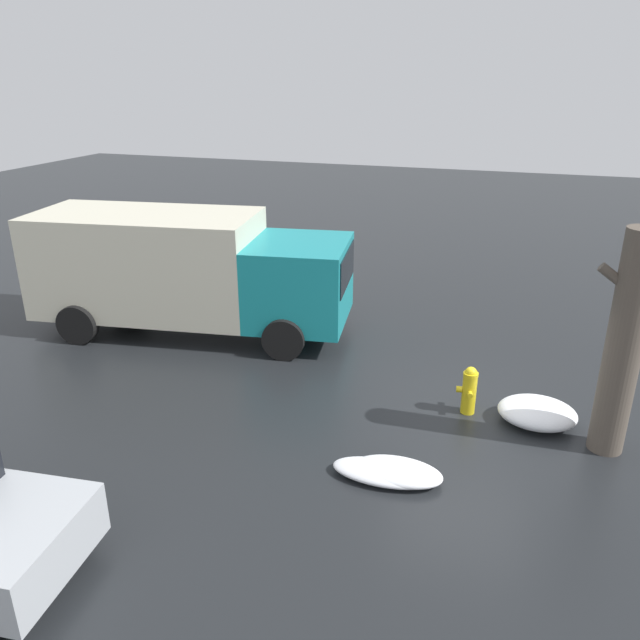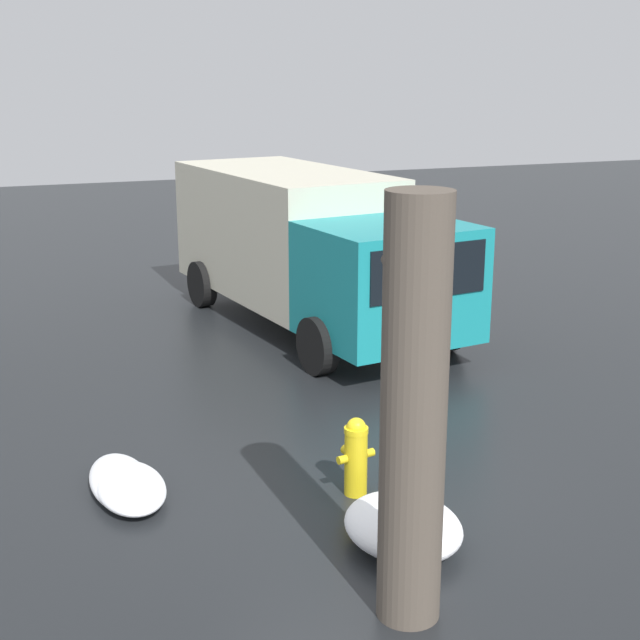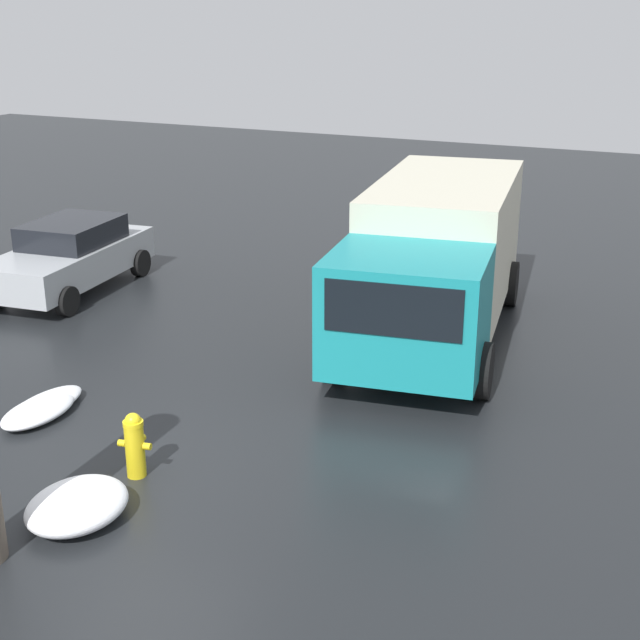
% 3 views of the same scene
% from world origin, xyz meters
% --- Properties ---
extents(ground_plane, '(60.00, 60.00, 0.00)m').
position_xyz_m(ground_plane, '(0.00, 0.00, 0.00)').
color(ground_plane, black).
extents(fire_hydrant, '(0.36, 0.46, 0.89)m').
position_xyz_m(fire_hydrant, '(0.00, 0.00, 0.46)').
color(fire_hydrant, yellow).
rests_on(fire_hydrant, ground_plane).
extents(tree_trunk, '(0.83, 0.54, 3.63)m').
position_xyz_m(tree_trunk, '(-2.22, 0.47, 1.83)').
color(tree_trunk, brown).
rests_on(tree_trunk, ground_plane).
extents(delivery_truck, '(7.37, 3.44, 2.74)m').
position_xyz_m(delivery_truck, '(6.64, -1.88, 1.50)').
color(delivery_truck, teal).
rests_on(delivery_truck, ground_plane).
extents(snow_pile_by_hydrant, '(1.52, 0.66, 0.21)m').
position_xyz_m(snow_pile_by_hydrant, '(1.01, 2.40, 0.11)').
color(snow_pile_by_hydrant, white).
rests_on(snow_pile_by_hydrant, ground_plane).
extents(snow_pile_curbside, '(1.36, 0.74, 0.24)m').
position_xyz_m(snow_pile_curbside, '(0.79, 2.32, 0.12)').
color(snow_pile_curbside, white).
rests_on(snow_pile_curbside, ground_plane).
extents(snow_pile_by_tree, '(1.33, 1.12, 0.41)m').
position_xyz_m(snow_pile_by_tree, '(-1.17, 0.00, 0.20)').
color(snow_pile_by_tree, white).
rests_on(snow_pile_by_tree, ground_plane).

